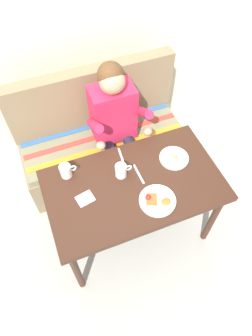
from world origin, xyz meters
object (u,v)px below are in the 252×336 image
person (116,121)px  fork (139,174)px  coffee_mug (121,170)px  table (134,190)px  coffee_mug_second (66,171)px  plate_eggs (174,158)px  knife (122,159)px  plate_breakfast (157,200)px  couch (102,142)px  napkin (85,199)px

person → fork: person is taller
coffee_mug → fork: (0.11, -0.04, -0.05)m
table → coffee_mug: bearing=117.4°
table → coffee_mug_second: coffee_mug_second is taller
plate_eggs → knife: size_ratio=1.05×
coffee_mug_second → knife: bearing=-1.7°
plate_breakfast → coffee_mug: 0.32m
plate_eggs → fork: plate_eggs is taller
couch → coffee_mug_second: 0.80m
plate_breakfast → fork: (-0.03, 0.24, -0.01)m
plate_breakfast → plate_eggs: bearing=46.3°
couch → coffee_mug: bearing=-94.6°
person → coffee_mug: 0.51m
table → coffee_mug: (-0.05, 0.10, 0.13)m
couch → napkin: size_ratio=13.01×
couch → coffee_mug: (-0.05, -0.66, 0.45)m
coffee_mug_second → napkin: 0.24m
coffee_mug → fork: size_ratio=0.69×
table → plate_eggs: plate_eggs is taller
coffee_mug_second → table: bearing=-30.6°
knife → plate_breakfast: bearing=-72.3°
table → knife: (-0.00, 0.23, 0.08)m
plate_breakfast → fork: size_ratio=1.42×
table → plate_breakfast: (0.09, -0.18, 0.09)m
person → plate_eggs: size_ratio=5.78×
couch → plate_breakfast: bearing=-84.7°
plate_breakfast → knife: plate_breakfast is taller
coffee_mug → napkin: (-0.29, -0.09, -0.05)m
couch → knife: size_ratio=7.20×
couch → plate_breakfast: (0.09, -0.94, 0.41)m
couch → fork: 0.81m
couch → fork: size_ratio=8.47×
person → fork: bearing=-92.9°
fork → knife: same height
plate_breakfast → coffee_mug_second: 0.64m
person → knife: person is taller
coffee_mug → coffee_mug_second: size_ratio=1.00×
napkin → fork: bearing=7.4°
fork → person: bearing=85.6°
knife → table: bearing=-84.4°
couch → knife: 0.67m
person → coffee_mug: (-0.14, -0.49, 0.04)m
table → coffee_mug: 0.18m
table → person: (0.09, 0.59, 0.09)m
coffee_mug_second → fork: coffee_mug_second is taller
napkin → knife: napkin is taller
person → fork: size_ratio=7.13×
table → plate_eggs: size_ratio=5.72×
plate_eggs → fork: size_ratio=1.23×
plate_eggs → napkin: size_ratio=1.90×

